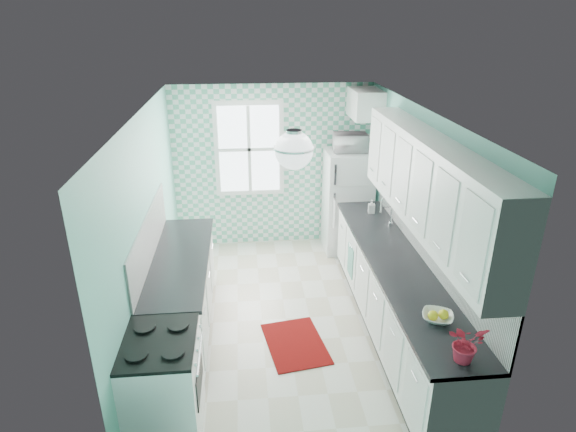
{
  "coord_description": "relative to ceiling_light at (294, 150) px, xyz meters",
  "views": [
    {
      "loc": [
        -0.45,
        -4.88,
        3.43
      ],
      "look_at": [
        0.05,
        0.25,
        1.25
      ],
      "focal_mm": 30.0,
      "sensor_mm": 36.0,
      "label": 1
    }
  ],
  "objects": [
    {
      "name": "ceiling_light",
      "position": [
        0.0,
        0.0,
        0.0
      ],
      "size": [
        0.34,
        0.34,
        0.35
      ],
      "color": "silver",
      "rests_on": "ceiling"
    },
    {
      "name": "rug",
      "position": [
        0.06,
        0.3,
        -2.32
      ],
      "size": [
        0.75,
        0.97,
        0.01
      ],
      "primitive_type": "cube",
      "rotation": [
        0.0,
        0.0,
        0.16
      ],
      "color": "#600311",
      "rests_on": "floor"
    },
    {
      "name": "accent_wall",
      "position": [
        0.0,
        2.99,
        -1.07
      ],
      "size": [
        3.0,
        0.01,
        2.5
      ],
      "primitive_type": "cube",
      "color": "#5DB896",
      "rests_on": "wall_back"
    },
    {
      "name": "wall_right",
      "position": [
        1.51,
        0.8,
        -1.07
      ],
      "size": [
        0.02,
        4.4,
        2.5
      ],
      "primitive_type": "cube",
      "color": "#73C8B5",
      "rests_on": "floor"
    },
    {
      "name": "floor",
      "position": [
        0.0,
        0.8,
        -2.33
      ],
      "size": [
        3.0,
        4.4,
        0.02
      ],
      "primitive_type": "cube",
      "color": "silver",
      "rests_on": "ground"
    },
    {
      "name": "backsplash_right",
      "position": [
        1.49,
        0.4,
        -1.13
      ],
      "size": [
        0.02,
        3.6,
        0.51
      ],
      "primitive_type": "cube",
      "color": "white",
      "rests_on": "wall_right"
    },
    {
      "name": "upper_cabinet_fridge",
      "position": [
        1.3,
        2.63,
        -0.07
      ],
      "size": [
        0.4,
        0.74,
        0.4
      ],
      "primitive_type": "cube",
      "color": "white",
      "rests_on": "wall_right"
    },
    {
      "name": "dish_towel",
      "position": [
        0.89,
        1.3,
        -1.84
      ],
      "size": [
        0.06,
        0.27,
        0.41
      ],
      "primitive_type": "cube",
      "rotation": [
        0.0,
        0.0,
        0.14
      ],
      "color": "#5BB9B8",
      "rests_on": "base_cabinets_right"
    },
    {
      "name": "microwave",
      "position": [
        1.11,
        2.63,
        -0.62
      ],
      "size": [
        0.49,
        0.35,
        0.27
      ],
      "primitive_type": "imported",
      "rotation": [
        0.0,
        0.0,
        3.1
      ],
      "color": "white",
      "rests_on": "fridge"
    },
    {
      "name": "wall_front",
      "position": [
        0.0,
        -1.41,
        -1.07
      ],
      "size": [
        3.0,
        0.02,
        2.5
      ],
      "primitive_type": "cube",
      "color": "#73C8B5",
      "rests_on": "floor"
    },
    {
      "name": "base_cabinets_left",
      "position": [
        -1.2,
        0.73,
        -1.87
      ],
      "size": [
        0.6,
        2.15,
        0.9
      ],
      "primitive_type": "cube",
      "color": "white",
      "rests_on": "floor"
    },
    {
      "name": "countertop_right",
      "position": [
        1.19,
        0.4,
        -1.4
      ],
      "size": [
        0.63,
        3.6,
        0.04
      ],
      "primitive_type": "cube",
      "color": "black",
      "rests_on": "base_cabinets_right"
    },
    {
      "name": "upper_cabinets_right",
      "position": [
        1.33,
        0.2,
        -0.42
      ],
      "size": [
        0.33,
        3.2,
        0.9
      ],
      "primitive_type": "cube",
      "color": "white",
      "rests_on": "wall_right"
    },
    {
      "name": "backsplash_left",
      "position": [
        -1.49,
        0.73,
        -1.13
      ],
      "size": [
        0.02,
        2.15,
        0.51
      ],
      "primitive_type": "cube",
      "color": "white",
      "rests_on": "wall_left"
    },
    {
      "name": "sink",
      "position": [
        1.2,
        1.33,
        -1.39
      ],
      "size": [
        0.5,
        0.42,
        0.53
      ],
      "rotation": [
        0.0,
        0.0,
        -0.07
      ],
      "color": "silver",
      "rests_on": "countertop_right"
    },
    {
      "name": "wall_left",
      "position": [
        -1.51,
        0.8,
        -1.07
      ],
      "size": [
        0.02,
        4.4,
        2.5
      ],
      "primitive_type": "cube",
      "color": "#73C8B5",
      "rests_on": "floor"
    },
    {
      "name": "base_cabinets_right",
      "position": [
        1.2,
        0.4,
        -1.87
      ],
      "size": [
        0.6,
        3.6,
        0.9
      ],
      "primitive_type": "cube",
      "color": "white",
      "rests_on": "floor"
    },
    {
      "name": "potted_plant",
      "position": [
        1.2,
        -1.21,
        -1.23
      ],
      "size": [
        0.35,
        0.33,
        0.31
      ],
      "primitive_type": "imported",
      "rotation": [
        0.0,
        0.0,
        0.36
      ],
      "color": "#BD0A0A",
      "rests_on": "countertop_right"
    },
    {
      "name": "soap_bottle",
      "position": [
        1.25,
        1.78,
        -1.29
      ],
      "size": [
        0.1,
        0.1,
        0.19
      ],
      "primitive_type": "imported",
      "rotation": [
        0.0,
        0.0,
        -0.15
      ],
      "color": "#9AA7B4",
      "rests_on": "countertop_right"
    },
    {
      "name": "window",
      "position": [
        -0.35,
        2.96,
        -0.77
      ],
      "size": [
        1.04,
        0.05,
        1.44
      ],
      "color": "white",
      "rests_on": "wall_back"
    },
    {
      "name": "fridge",
      "position": [
        1.11,
        2.63,
        -1.54
      ],
      "size": [
        0.68,
        0.68,
        1.57
      ],
      "rotation": [
        0.0,
        0.0,
        0.04
      ],
      "color": "white",
      "rests_on": "floor"
    },
    {
      "name": "ceiling",
      "position": [
        0.0,
        0.8,
        0.19
      ],
      "size": [
        3.0,
        4.4,
        0.02
      ],
      "primitive_type": "cube",
      "color": "white",
      "rests_on": "wall_back"
    },
    {
      "name": "stove",
      "position": [
        -1.2,
        -0.74,
        -1.84
      ],
      "size": [
        0.61,
        0.77,
        0.92
      ],
      "rotation": [
        0.0,
        0.0,
        0.01
      ],
      "color": "white",
      "rests_on": "floor"
    },
    {
      "name": "wall_back",
      "position": [
        0.0,
        3.01,
        -1.07
      ],
      "size": [
        3.0,
        0.02,
        2.5
      ],
      "primitive_type": "cube",
      "color": "#73C8B5",
      "rests_on": "floor"
    },
    {
      "name": "fruit_bowl",
      "position": [
        1.2,
        -0.69,
        -1.35
      ],
      "size": [
        0.35,
        0.35,
        0.07
      ],
      "primitive_type": "imported",
      "rotation": [
        0.0,
        0.0,
        -0.4
      ],
      "color": "white",
      "rests_on": "countertop_right"
    },
    {
      "name": "countertop_left",
      "position": [
        -1.19,
        0.73,
        -1.4
      ],
      "size": [
        0.63,
        2.15,
        0.04
      ],
      "primitive_type": "cube",
      "color": "black",
      "rests_on": "base_cabinets_left"
    }
  ]
}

